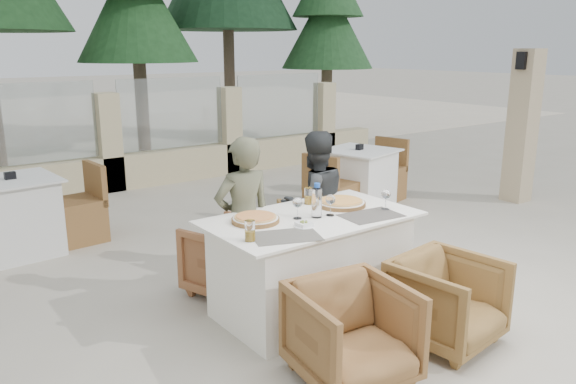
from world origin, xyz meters
TOP-DOWN VIEW (x-y plane):
  - ground at (0.00, 0.00)m, footprint 80.00×80.00m
  - perimeter_wall_far at (0.00, 4.80)m, footprint 10.00×0.34m
  - lantern_pillar at (4.20, 1.00)m, footprint 0.34×0.34m
  - pine_centre at (1.50, 7.20)m, footprint 2.20×2.20m
  - pine_far_right at (5.50, 6.50)m, footprint 1.98×1.98m
  - dining_table at (-0.10, 0.08)m, footprint 1.60×0.90m
  - placemat_near_left at (-0.53, -0.18)m, footprint 0.53×0.44m
  - placemat_near_right at (0.27, -0.17)m, footprint 0.48×0.35m
  - pizza_left at (-0.52, 0.22)m, footprint 0.45×0.45m
  - pizza_right at (0.28, 0.18)m, footprint 0.51×0.51m
  - water_bottle at (-0.08, 0.05)m, footprint 0.08×0.08m
  - wine_glass_centre at (-0.22, 0.10)m, footprint 0.09×0.09m
  - wine_glass_near at (0.03, 0.02)m, footprint 0.08×0.08m
  - wine_glass_corner at (0.48, -0.12)m, footprint 0.10×0.10m
  - beer_glass_left at (-0.77, -0.10)m, footprint 0.07×0.07m
  - beer_glass_right at (0.10, 0.37)m, footprint 0.07×0.07m
  - olive_dish at (-0.31, -0.08)m, footprint 0.12×0.12m
  - armchair_far_left at (-0.42, 0.74)m, footprint 0.85×0.86m
  - armchair_far_right at (0.51, 0.70)m, footprint 0.90×0.91m
  - armchair_near_left at (-0.50, -0.81)m, footprint 0.76×0.77m
  - armchair_near_right at (0.35, -0.86)m, footprint 0.73×0.74m
  - diner_left at (-0.42, 0.54)m, footprint 0.51×0.36m
  - diner_right at (0.39, 0.66)m, footprint 0.70×0.59m
  - bg_table_a at (-1.67, 2.80)m, footprint 1.69×0.93m
  - bg_table_b at (2.18, 1.96)m, footprint 1.79×1.20m

SIDE VIEW (x-z plane):
  - ground at x=0.00m, z-range 0.00..0.00m
  - armchair_near_right at x=0.35m, z-range 0.00..0.61m
  - armchair_far_left at x=-0.42m, z-range 0.00..0.61m
  - armchair_near_left at x=-0.50m, z-range 0.00..0.62m
  - armchair_far_right at x=0.51m, z-range 0.00..0.64m
  - dining_table at x=-0.10m, z-range 0.00..0.77m
  - bg_table_a at x=-1.67m, z-range 0.00..0.77m
  - bg_table_b at x=2.18m, z-range 0.00..0.77m
  - diner_right at x=0.39m, z-range 0.00..1.31m
  - diner_left at x=-0.42m, z-range 0.00..1.35m
  - placemat_near_left at x=-0.53m, z-range 0.77..0.77m
  - placemat_near_right at x=0.27m, z-range 0.77..0.77m
  - olive_dish at x=-0.31m, z-range 0.77..0.81m
  - pizza_left at x=-0.52m, z-range 0.77..0.82m
  - pizza_right at x=0.28m, z-range 0.77..0.82m
  - perimeter_wall_far at x=0.00m, z-range 0.00..1.60m
  - beer_glass_right at x=0.10m, z-range 0.77..0.91m
  - beer_glass_left at x=-0.77m, z-range 0.77..0.91m
  - wine_glass_centre at x=-0.22m, z-range 0.77..0.95m
  - wine_glass_near at x=0.03m, z-range 0.77..0.95m
  - wine_glass_corner at x=0.48m, z-range 0.77..0.95m
  - water_bottle at x=-0.08m, z-range 0.77..1.03m
  - lantern_pillar at x=4.20m, z-range 0.00..2.00m
  - pine_far_right at x=5.50m, z-range 0.00..4.50m
  - pine_centre at x=1.50m, z-range 0.00..5.00m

